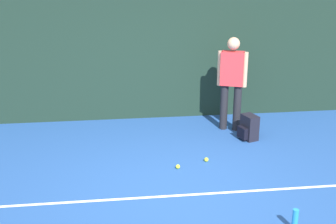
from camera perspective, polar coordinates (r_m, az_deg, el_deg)
name	(u,v)px	position (r m, az deg, el deg)	size (l,w,h in m)	color
ground_plane	(172,192)	(5.92, 0.48, -10.46)	(12.00, 12.00, 0.00)	#234C93
back_fence	(151,47)	(8.27, -2.22, 8.60)	(10.00, 0.10, 2.82)	#192D23
court_line	(173,196)	(5.82, 0.62, -10.99)	(9.00, 0.05, 0.00)	white
tennis_player	(232,78)	(7.79, 8.43, 4.40)	(0.50, 0.35, 1.70)	black
backpack	(249,128)	(7.61, 10.59, -2.07)	(0.35, 0.35, 0.44)	black
tennis_ball_by_fence	(206,160)	(6.76, 5.08, -6.27)	(0.07, 0.07, 0.07)	#CCE033
tennis_ball_mid_court	(178,167)	(6.51, 1.31, -7.21)	(0.07, 0.07, 0.07)	#CCE033
water_bottle	(295,220)	(5.31, 16.41, -13.48)	(0.07, 0.07, 0.27)	#268CD8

